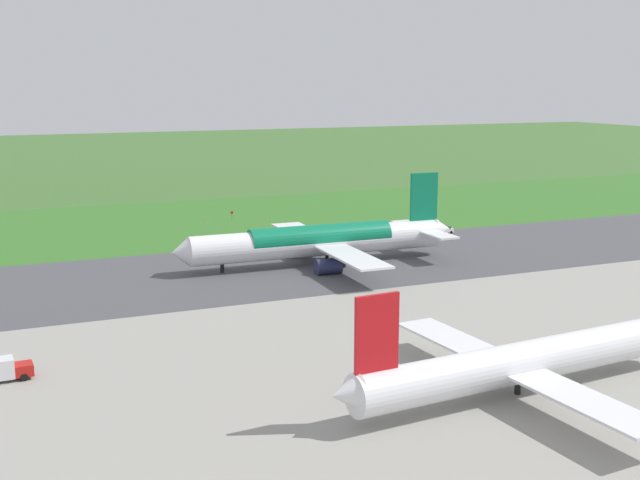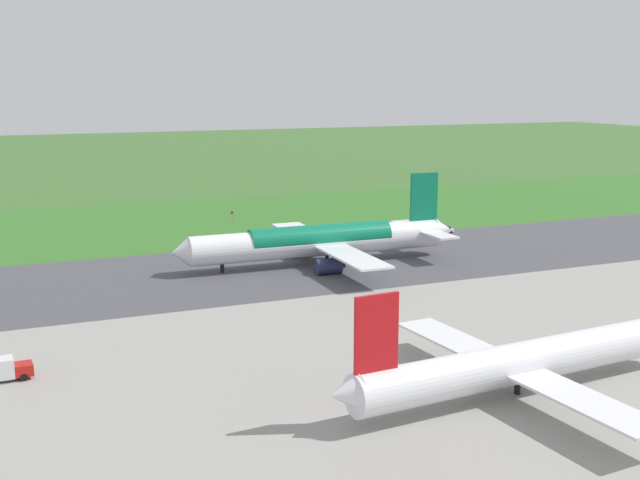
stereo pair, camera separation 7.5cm
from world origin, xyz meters
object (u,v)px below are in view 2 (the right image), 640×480
object	(u,v)px
service_car_followme	(444,230)
airliner_main	(322,241)
service_truck_baggage	(2,369)
traffic_cone_orange	(206,221)
no_stopping_sign	(232,215)
airliner_parked_mid	(517,363)

from	to	relation	value
service_car_followme	airliner_main	bearing A→B (deg)	24.89
airliner_main	service_car_followme	bearing A→B (deg)	-155.11
service_truck_baggage	traffic_cone_orange	bearing A→B (deg)	-117.56
service_car_followme	no_stopping_sign	size ratio (longest dim) A/B	1.90
airliner_main	no_stopping_sign	xyz separation A→B (m)	(1.67, -50.43, -2.96)
traffic_cone_orange	service_truck_baggage	bearing A→B (deg)	62.44
service_car_followme	traffic_cone_orange	distance (m)	56.03
airliner_parked_mid	traffic_cone_orange	bearing A→B (deg)	-88.80
service_truck_baggage	service_car_followme	size ratio (longest dim) A/B	1.34
service_truck_baggage	service_car_followme	xyz separation A→B (m)	(-91.43, -56.16, -0.56)
service_car_followme	traffic_cone_orange	world-z (taller)	service_car_followme
traffic_cone_orange	service_car_followme	bearing A→B (deg)	141.78
airliner_main	no_stopping_sign	distance (m)	50.54
airliner_main	traffic_cone_orange	bearing A→B (deg)	-81.29
airliner_main	airliner_parked_mid	xyz separation A→B (m)	(5.45, 64.78, -0.75)
airliner_main	traffic_cone_orange	world-z (taller)	airliner_main
no_stopping_sign	traffic_cone_orange	distance (m)	6.39
service_truck_baggage	airliner_main	bearing A→B (deg)	-144.53
service_truck_baggage	no_stopping_sign	distance (m)	104.61
airliner_main	airliner_parked_mid	size ratio (longest dim) A/B	1.20
airliner_main	service_truck_baggage	world-z (taller)	airliner_main
service_truck_baggage	no_stopping_sign	bearing A→B (deg)	-120.84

